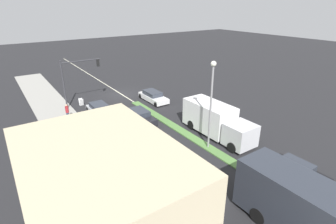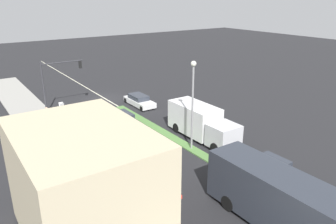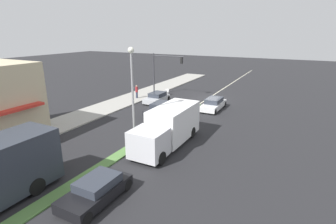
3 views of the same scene
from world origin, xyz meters
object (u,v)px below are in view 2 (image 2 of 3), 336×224
suv_black (274,168)px  sedan_dark (124,120)px  sedan_silver (81,113)px  pedestrian (47,115)px  street_lamp (193,95)px  traffic_signal_main (56,77)px  delivery_truck (201,122)px  warning_aframe_sign (62,106)px  city_bus (297,210)px  van_white (139,101)px

suv_black → sedan_dark: (4.40, -14.58, 0.02)m
sedan_silver → sedan_dark: bearing=123.7°
pedestrian → sedan_silver: 3.34m
street_lamp → pedestrian: (8.29, -12.55, -3.76)m
traffic_signal_main → street_lamp: bearing=111.2°
delivery_truck → warning_aframe_sign: bearing=-61.5°
traffic_signal_main → suv_black: bearing=110.4°
delivery_truck → city_bus: city_bus is taller
warning_aframe_sign → sedan_dark: sedan_dark is taller
street_lamp → pedestrian: 15.51m
sedan_dark → delivery_truck: bearing=124.3°
street_lamp → sedan_dark: (2.20, -7.94, -4.16)m
traffic_signal_main → city_bus: 27.58m
traffic_signal_main → warning_aframe_sign: traffic_signal_main is taller
pedestrian → sedan_dark: bearing=142.9°
city_bus → suv_black: size_ratio=2.78×
city_bus → sedan_dark: 19.41m
van_white → sedan_dark: size_ratio=1.12×
van_white → sedan_dark: bearing=46.5°
warning_aframe_sign → van_white: 8.76m
delivery_truck → sedan_dark: 7.86m
traffic_signal_main → warning_aframe_sign: size_ratio=6.69×
traffic_signal_main → sedan_dark: 9.35m
traffic_signal_main → sedan_silver: traffic_signal_main is taller
city_bus → warning_aframe_sign: bearing=-82.6°
warning_aframe_sign → street_lamp: bearing=109.6°
suv_black → pedestrian: bearing=-61.3°
delivery_truck → sedan_silver: size_ratio=1.95×
suv_black → sedan_silver: bearing=-69.0°
warning_aframe_sign → sedan_dark: size_ratio=0.20×
pedestrian → warning_aframe_sign: pedestrian is taller
pedestrian → van_white: pedestrian is taller
street_lamp → sedan_silver: bearing=-67.6°
traffic_signal_main → delivery_truck: bearing=120.2°
city_bus → sedan_dark: city_bus is taller
pedestrian → van_white: 10.50m
pedestrian → traffic_signal_main: bearing=-123.9°
van_white → sedan_dark: sedan_dark is taller
warning_aframe_sign → city_bus: city_bus is taller
pedestrian → city_bus: city_bus is taller
street_lamp → warning_aframe_sign: size_ratio=8.80×
warning_aframe_sign → sedan_silver: 4.13m
van_white → sedan_silver: size_ratio=1.19×
pedestrian → delivery_truck: (-10.49, 11.07, 0.46)m
sedan_silver → sedan_dark: sedan_dark is taller
warning_aframe_sign → van_white: van_white is taller
warning_aframe_sign → suv_black: suv_black is taller
van_white → warning_aframe_sign: bearing=-24.4°
suv_black → sedan_dark: size_ratio=0.96×
street_lamp → sedan_silver: 13.78m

